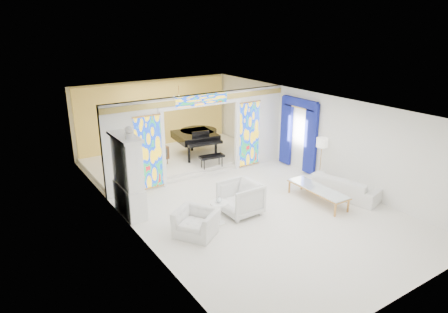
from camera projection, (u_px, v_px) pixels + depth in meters
floor at (233, 195)px, 12.90m from camera, size 12.00×12.00×0.00m
ceiling at (234, 104)px, 11.92m from camera, size 7.00×12.00×0.02m
wall_back at (154, 115)px, 17.15m from camera, size 7.00×0.02×3.00m
wall_front at (410, 233)px, 7.67m from camera, size 7.00×0.02×3.00m
wall_left at (125, 174)px, 10.59m from camera, size 0.02×12.00×3.00m
wall_right at (314, 135)px, 14.23m from camera, size 0.02×12.00×3.00m
partition_wall at (201, 132)px, 13.94m from camera, size 7.00×0.22×3.00m
stained_glass_left at (149, 153)px, 12.91m from camera, size 0.90×0.04×2.40m
stained_glass_right at (249, 134)px, 15.02m from camera, size 0.90×0.04×2.40m
stained_glass_transom at (202, 100)px, 13.47m from camera, size 2.00×0.04×0.34m
alcove_platform at (176, 158)px, 16.11m from camera, size 6.80×3.80×0.18m
gold_curtain_back at (155, 116)px, 17.06m from camera, size 6.70×0.10×2.90m
chandelier at (179, 97)px, 15.33m from camera, size 0.48×0.48×0.30m
blue_drapes at (298, 129)px, 14.70m from camera, size 0.14×1.85×2.65m
china_cabinet at (128, 176)px, 11.32m from camera, size 0.56×1.46×2.72m
armchair_left at (196, 223)px, 10.45m from camera, size 1.36×1.40×0.69m
armchair_right at (240, 198)px, 11.54m from camera, size 1.08×1.05×0.97m
sofa at (343, 186)px, 12.78m from camera, size 1.45×2.47×0.68m
side_table at (219, 210)px, 11.00m from camera, size 0.60×0.60×0.64m
vase at (219, 199)px, 10.90m from camera, size 0.22×0.22×0.18m
coffee_table at (318, 189)px, 12.30m from camera, size 0.70×2.13×0.47m
floor_lamp at (322, 145)px, 13.58m from camera, size 0.47×0.47×1.58m
grand_piano at (197, 136)px, 16.07m from camera, size 2.01×2.93×1.15m
tv_console at (160, 153)px, 14.97m from camera, size 0.66×0.51×0.70m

